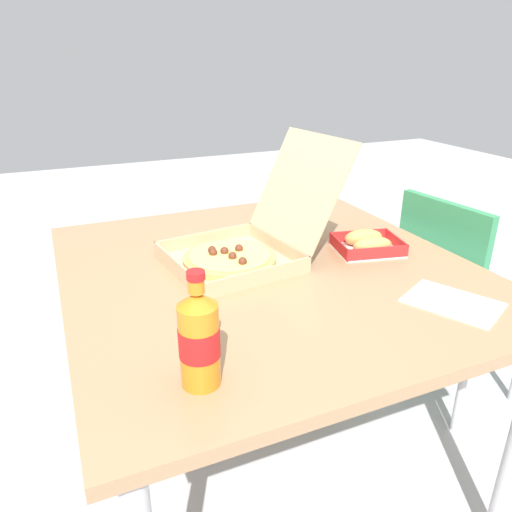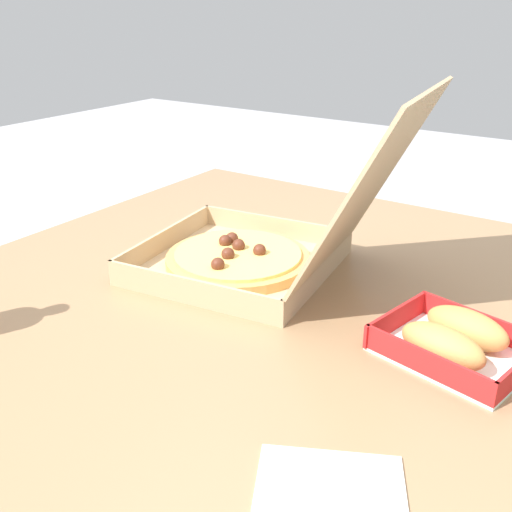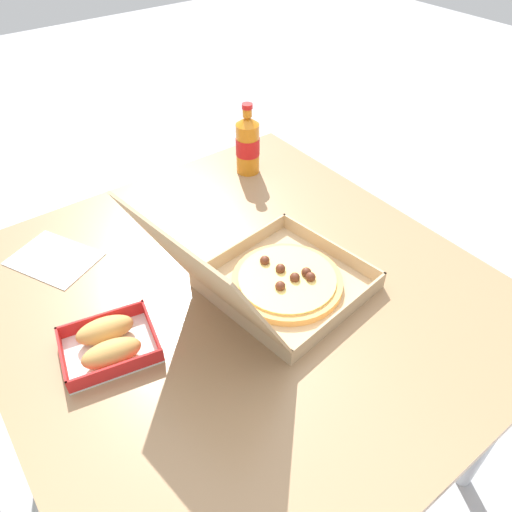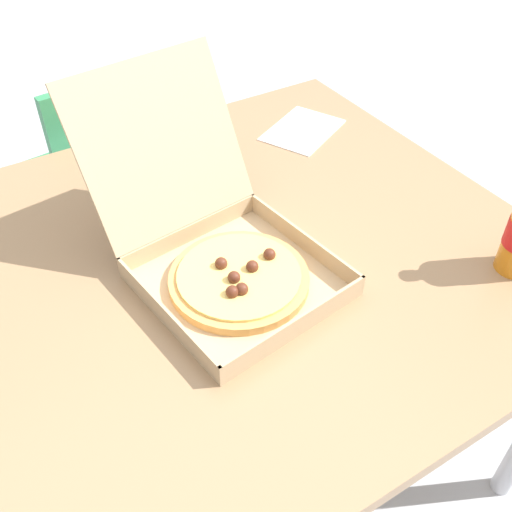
# 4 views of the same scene
# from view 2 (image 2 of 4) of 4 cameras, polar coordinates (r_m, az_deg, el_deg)

# --- Properties ---
(dining_table) EXTENTS (1.16, 1.10, 0.73)m
(dining_table) POSITION_cam_2_polar(r_m,az_deg,el_deg) (1.02, 0.71, -7.10)
(dining_table) COLOR #997551
(dining_table) RESTS_ON ground_plane
(pizza_box_open) EXTENTS (0.39, 0.51, 0.34)m
(pizza_box_open) POSITION_cam_2_polar(r_m,az_deg,el_deg) (1.04, 0.47, 0.94)
(pizza_box_open) COLOR tan
(pizza_box_open) RESTS_ON dining_table
(bread_side_box) EXTENTS (0.19, 0.22, 0.06)m
(bread_side_box) POSITION_cam_2_polar(r_m,az_deg,el_deg) (0.85, 18.74, -7.74)
(bread_side_box) COLOR white
(bread_side_box) RESTS_ON dining_table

